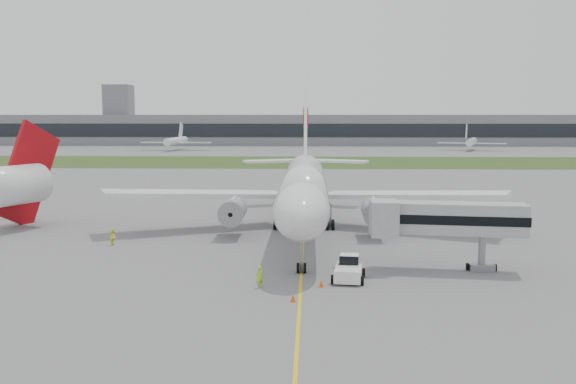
{
  "coord_description": "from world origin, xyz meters",
  "views": [
    {
      "loc": [
        0.78,
        -70.35,
        13.87
      ],
      "look_at": [
        -1.79,
        2.0,
        5.16
      ],
      "focal_mm": 40.0,
      "sensor_mm": 36.0,
      "label": 1
    }
  ],
  "objects_px": {
    "airliner": "(304,185)",
    "jet_bridge": "(442,219)",
    "pushback_tug": "(349,269)",
    "ground_crew_near": "(259,277)",
    "neighbor_aircraft": "(8,185)"
  },
  "relations": [
    {
      "from": "pushback_tug",
      "to": "neighbor_aircraft",
      "type": "bearing_deg",
      "value": 157.68
    },
    {
      "from": "pushback_tug",
      "to": "jet_bridge",
      "type": "relative_size",
      "value": 0.3
    },
    {
      "from": "pushback_tug",
      "to": "jet_bridge",
      "type": "height_order",
      "value": "jet_bridge"
    },
    {
      "from": "airliner",
      "to": "neighbor_aircraft",
      "type": "bearing_deg",
      "value": -179.93
    },
    {
      "from": "airliner",
      "to": "neighbor_aircraft",
      "type": "relative_size",
      "value": 3.12
    },
    {
      "from": "jet_bridge",
      "to": "pushback_tug",
      "type": "bearing_deg",
      "value": -149.81
    },
    {
      "from": "airliner",
      "to": "pushback_tug",
      "type": "xyz_separation_m",
      "value": [
        4.03,
        -22.09,
        -4.73
      ]
    },
    {
      "from": "airliner",
      "to": "jet_bridge",
      "type": "distance_m",
      "value": 22.39
    },
    {
      "from": "ground_crew_near",
      "to": "neighbor_aircraft",
      "type": "bearing_deg",
      "value": -72.74
    },
    {
      "from": "airliner",
      "to": "pushback_tug",
      "type": "relative_size",
      "value": 12.91
    },
    {
      "from": "airliner",
      "to": "ground_crew_near",
      "type": "xyz_separation_m",
      "value": [
        -3.32,
        -24.9,
        -4.75
      ]
    },
    {
      "from": "airliner",
      "to": "pushback_tug",
      "type": "height_order",
      "value": "airliner"
    },
    {
      "from": "airliner",
      "to": "jet_bridge",
      "type": "relative_size",
      "value": 3.9
    },
    {
      "from": "airliner",
      "to": "ground_crew_near",
      "type": "distance_m",
      "value": 25.57
    },
    {
      "from": "airliner",
      "to": "ground_crew_near",
      "type": "bearing_deg",
      "value": -97.59
    }
  ]
}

